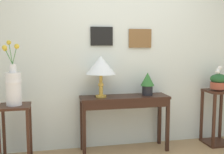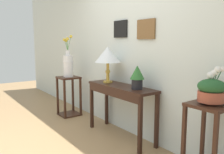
% 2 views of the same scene
% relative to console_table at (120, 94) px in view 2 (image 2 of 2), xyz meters
% --- Properties ---
extents(back_wall_with_art, '(9.00, 0.13, 2.80)m').
position_rel_console_table_xyz_m(back_wall_with_art, '(-0.01, 0.29, 0.74)').
color(back_wall_with_art, silver).
rests_on(back_wall_with_art, ground).
extents(console_table, '(1.22, 0.36, 0.78)m').
position_rel_console_table_xyz_m(console_table, '(0.00, 0.00, 0.00)').
color(console_table, black).
rests_on(console_table, ground).
extents(table_lamp, '(0.40, 0.40, 0.56)m').
position_rel_console_table_xyz_m(table_lamp, '(-0.33, 0.02, 0.54)').
color(table_lamp, gold).
rests_on(table_lamp, console_table).
extents(potted_plant_on_console, '(0.19, 0.19, 0.32)m').
position_rel_console_table_xyz_m(potted_plant_on_console, '(0.33, 0.04, 0.30)').
color(potted_plant_on_console, black).
rests_on(potted_plant_on_console, console_table).
extents(pedestal_stand_left, '(0.37, 0.37, 0.75)m').
position_rel_console_table_xyz_m(pedestal_stand_left, '(-1.42, -0.13, -0.28)').
color(pedestal_stand_left, '#381E14').
rests_on(pedestal_stand_left, ground).
extents(flower_vase_tall_left, '(0.20, 0.22, 0.78)m').
position_rel_console_table_xyz_m(flower_vase_tall_left, '(-1.42, -0.13, 0.35)').
color(flower_vase_tall_left, silver).
rests_on(flower_vase_tall_left, pedestal_stand_left).
extents(pedestal_stand_right, '(0.37, 0.37, 0.82)m').
position_rel_console_table_xyz_m(pedestal_stand_right, '(1.42, -0.01, -0.25)').
color(pedestal_stand_right, '#381E14').
rests_on(pedestal_stand_right, ground).
extents(planter_bowl_wide_right, '(0.26, 0.26, 0.36)m').
position_rel_console_table_xyz_m(planter_bowl_wide_right, '(1.42, -0.01, 0.30)').
color(planter_bowl_wide_right, '#9E4733').
rests_on(planter_bowl_wide_right, pedestal_stand_right).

